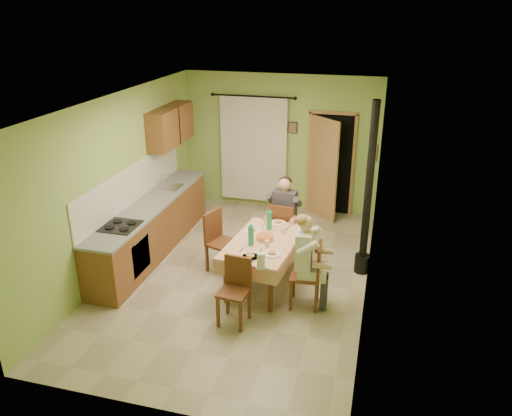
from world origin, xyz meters
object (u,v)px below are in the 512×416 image
(chair_near, at_px, (234,304))
(man_far, at_px, (284,208))
(chair_left, at_px, (223,254))
(stove_flue, at_px, (366,214))
(chair_right, at_px, (306,287))
(man_right, at_px, (306,251))
(dining_table, at_px, (264,263))
(chair_far, at_px, (283,240))

(chair_near, height_order, man_far, man_far)
(chair_near, relative_size, man_far, 0.68)
(chair_left, relative_size, stove_flue, 0.36)
(chair_right, bearing_deg, man_right, 90.00)
(chair_left, bearing_deg, man_right, 84.42)
(chair_near, distance_m, man_right, 1.24)
(chair_left, bearing_deg, chair_near, 43.65)
(chair_near, xyz_separation_m, stove_flue, (1.60, 1.86, 0.74))
(man_far, bearing_deg, stove_flue, -6.50)
(man_far, bearing_deg, man_right, -62.92)
(dining_table, distance_m, chair_left, 0.82)
(chair_near, bearing_deg, chair_right, -136.89)
(man_right, xyz_separation_m, stove_flue, (0.74, 1.19, 0.15))
(man_far, bearing_deg, chair_left, -134.45)
(dining_table, relative_size, chair_right, 1.71)
(dining_table, xyz_separation_m, chair_left, (-0.76, 0.30, -0.09))
(man_right, bearing_deg, stove_flue, -36.29)
(man_far, relative_size, man_right, 1.00)
(dining_table, relative_size, chair_far, 1.68)
(man_far, bearing_deg, chair_right, -62.44)
(chair_near, height_order, chair_left, chair_left)
(chair_far, relative_size, man_right, 0.71)
(chair_far, distance_m, stove_flue, 1.56)
(stove_flue, bearing_deg, man_right, -121.93)
(dining_table, xyz_separation_m, man_right, (0.71, -0.38, 0.50))
(chair_left, distance_m, man_far, 1.28)
(dining_table, height_order, stove_flue, stove_flue)
(chair_left, distance_m, stove_flue, 2.38)
(chair_right, xyz_separation_m, man_right, (-0.01, -0.00, 0.59))
(dining_table, distance_m, chair_right, 0.82)
(chair_right, bearing_deg, dining_table, 57.87)
(dining_table, xyz_separation_m, chair_right, (0.72, -0.38, -0.09))
(chair_right, bearing_deg, chair_near, 123.41)
(dining_table, bearing_deg, chair_left, 164.76)
(man_far, xyz_separation_m, man_right, (0.62, -1.44, 0.00))
(chair_right, bearing_deg, stove_flue, -35.83)
(chair_near, height_order, man_right, man_right)
(dining_table, height_order, chair_far, chair_far)
(dining_table, xyz_separation_m, man_far, (0.09, 1.06, 0.50))
(man_far, bearing_deg, chair_near, -92.62)
(chair_far, bearing_deg, dining_table, -90.96)
(chair_far, bearing_deg, chair_near, -92.64)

